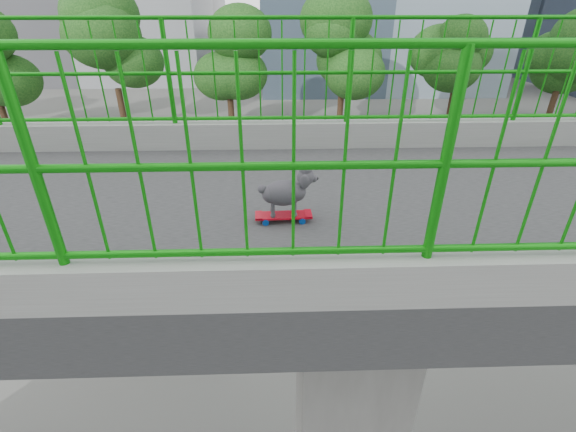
{
  "coord_description": "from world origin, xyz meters",
  "views": [
    {
      "loc": [
        3.22,
        -0.84,
        8.57
      ],
      "look_at": [
        0.01,
        -0.73,
        6.81
      ],
      "focal_mm": 24.81,
      "sensor_mm": 36.0,
      "label": 1
    }
  ],
  "objects_px": {
    "poodle": "(287,191)",
    "car_4": "(575,149)",
    "skateboard": "(284,216)",
    "car_2": "(22,206)",
    "car_5": "(149,299)",
    "car_3": "(468,171)"
  },
  "relations": [
    {
      "from": "skateboard",
      "to": "car_5",
      "type": "relative_size",
      "value": 0.09
    },
    {
      "from": "car_2",
      "to": "car_4",
      "type": "relative_size",
      "value": 1.11
    },
    {
      "from": "skateboard",
      "to": "car_2",
      "type": "xyz_separation_m",
      "value": [
        -12.84,
        -11.05,
        -6.34
      ]
    },
    {
      "from": "skateboard",
      "to": "car_2",
      "type": "distance_m",
      "value": 18.09
    },
    {
      "from": "poodle",
      "to": "car_4",
      "type": "relative_size",
      "value": 0.1
    },
    {
      "from": "car_2",
      "to": "car_3",
      "type": "relative_size",
      "value": 0.95
    },
    {
      "from": "poodle",
      "to": "car_5",
      "type": "relative_size",
      "value": 0.1
    },
    {
      "from": "skateboard",
      "to": "car_4",
      "type": "height_order",
      "value": "skateboard"
    },
    {
      "from": "poodle",
      "to": "car_5",
      "type": "bearing_deg",
      "value": -151.25
    },
    {
      "from": "poodle",
      "to": "car_4",
      "type": "xyz_separation_m",
      "value": [
        -19.24,
        17.69,
        -6.48
      ]
    },
    {
      "from": "skateboard",
      "to": "car_3",
      "type": "height_order",
      "value": "skateboard"
    },
    {
      "from": "car_2",
      "to": "car_5",
      "type": "bearing_deg",
      "value": -131.6
    },
    {
      "from": "car_3",
      "to": "car_5",
      "type": "distance_m",
      "value": 16.77
    },
    {
      "from": "car_5",
      "to": "car_3",
      "type": "bearing_deg",
      "value": 124.92
    },
    {
      "from": "poodle",
      "to": "car_4",
      "type": "distance_m",
      "value": 26.93
    },
    {
      "from": "car_2",
      "to": "skateboard",
      "type": "bearing_deg",
      "value": -139.28
    },
    {
      "from": "car_4",
      "to": "car_5",
      "type": "height_order",
      "value": "car_5"
    },
    {
      "from": "car_3",
      "to": "skateboard",
      "type": "bearing_deg",
      "value": 148.29
    },
    {
      "from": "car_3",
      "to": "car_5",
      "type": "bearing_deg",
      "value": 124.92
    },
    {
      "from": "skateboard",
      "to": "car_3",
      "type": "distance_m",
      "value": 19.87
    },
    {
      "from": "poodle",
      "to": "car_3",
      "type": "xyz_separation_m",
      "value": [
        -16.04,
        9.88,
        -6.49
      ]
    },
    {
      "from": "skateboard",
      "to": "car_2",
      "type": "relative_size",
      "value": 0.09
    }
  ]
}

